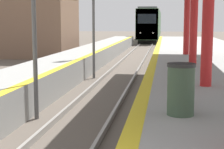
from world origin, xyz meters
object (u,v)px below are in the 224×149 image
(signal_near, at_px, (33,0))
(signal_mid, at_px, (93,10))
(train, at_px, (151,25))
(trash_bin, at_px, (181,89))

(signal_near, xyz_separation_m, signal_mid, (0.16, 7.54, 0.00))
(train, xyz_separation_m, signal_near, (-1.35, -44.60, 0.97))
(train, xyz_separation_m, signal_mid, (-1.18, -37.06, 0.97))
(trash_bin, bearing_deg, signal_mid, 108.90)
(signal_mid, bearing_deg, trash_bin, -71.10)
(signal_near, bearing_deg, trash_bin, -38.36)
(train, distance_m, signal_near, 44.63)
(signal_mid, distance_m, trash_bin, 11.26)
(train, relative_size, trash_bin, 23.66)
(trash_bin, bearing_deg, signal_near, 141.64)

